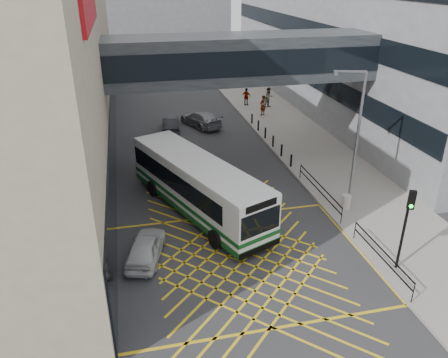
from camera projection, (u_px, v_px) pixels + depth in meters
ground at (242, 262)px, 21.16m from camera, size 120.00×120.00×0.00m
building_right at (417, 2)px, 42.77m from camera, size 24.09×44.00×20.00m
skybridge at (241, 58)px, 29.09m from camera, size 20.00×4.10×3.00m
pavement at (300, 140)px, 36.13m from camera, size 6.00×54.00×0.16m
box_junction at (242, 262)px, 21.16m from camera, size 12.00×9.00×0.01m
bus at (197, 184)px, 25.00m from camera, size 6.70×11.46×3.18m
car_white at (146, 247)px, 21.16m from camera, size 2.68×4.33×1.28m
car_dark at (171, 124)px, 38.10m from camera, size 1.99×4.32×1.31m
car_silver at (201, 118)px, 39.40m from camera, size 3.77×5.17×1.48m
traffic_light at (407, 219)px, 19.26m from camera, size 0.34×0.49×4.15m
street_lamp at (355, 132)px, 24.16m from camera, size 1.79×0.66×7.92m
litter_bin at (346, 202)px, 25.39m from camera, size 0.51×0.51×0.88m
kerb_railings at (344, 214)px, 23.57m from camera, size 0.05×12.54×1.00m
bollards at (269, 137)px, 35.35m from camera, size 0.14×10.14×0.90m
pedestrian_a at (263, 105)px, 41.82m from camera, size 0.94×0.89×1.92m
pedestrian_b at (269, 98)px, 44.33m from camera, size 1.11×0.90×1.97m
pedestrian_c at (246, 97)px, 44.95m from camera, size 1.14×1.04×1.77m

